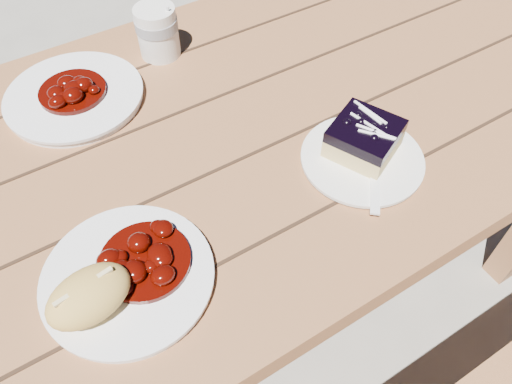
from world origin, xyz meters
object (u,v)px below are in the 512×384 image
coffee_cup (158,32)px  dessert_plate (362,160)px  main_plate (128,278)px  blueberry_cake (364,138)px  second_plate (75,97)px  bread_roll (89,296)px  picnic_table (177,209)px

coffee_cup → dessert_plate: bearing=-70.5°
main_plate → coffee_cup: (0.26, 0.46, 0.04)m
main_plate → coffee_cup: bearing=60.1°
blueberry_cake → second_plate: bearing=108.5°
main_plate → blueberry_cake: 0.44m
dessert_plate → blueberry_cake: (0.01, 0.02, 0.03)m
bread_roll → dessert_plate: bread_roll is taller
picnic_table → dessert_plate: bearing=-35.1°
dessert_plate → second_plate: bearing=131.6°
bread_roll → blueberry_cake: 0.49m
blueberry_cake → coffee_cup: size_ratio=1.34×
main_plate → second_plate: size_ratio=0.94×
blueberry_cake → coffee_cup: bearing=86.3°
picnic_table → main_plate: (-0.15, -0.20, 0.17)m
bread_roll → coffee_cup: bearing=56.3°
picnic_table → main_plate: main_plate is taller
main_plate → bread_roll: (-0.05, -0.02, 0.04)m
coffee_cup → blueberry_cake: bearing=-68.7°
blueberry_cake → second_plate: 0.54m
coffee_cup → bread_roll: bearing=-123.7°
bread_roll → main_plate: bearing=20.0°
main_plate → dessert_plate: bearing=0.5°
dessert_plate → blueberry_cake: bearing=56.3°
dessert_plate → picnic_table: bearing=144.9°
main_plate → bread_roll: bread_roll is taller
second_plate → coffee_cup: bearing=13.4°
dessert_plate → blueberry_cake: blueberry_cake is taller
picnic_table → blueberry_cake: size_ratio=14.58×
picnic_table → main_plate: size_ratio=8.46×
blueberry_cake → coffee_cup: (-0.17, 0.44, 0.01)m
second_plate → main_plate: bearing=-98.8°
picnic_table → dessert_plate: dessert_plate is taller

